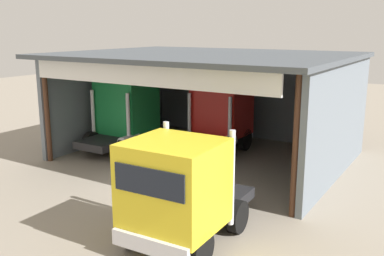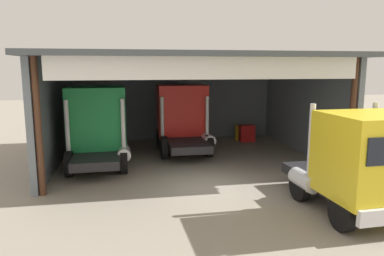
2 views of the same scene
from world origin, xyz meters
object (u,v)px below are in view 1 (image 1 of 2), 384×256
truck_red_left_bay (219,115)px  tool_cart (311,144)px  truck_yellow_right_bay (180,190)px  truck_green_center_left_bay (125,113)px  oil_drum (308,142)px

truck_red_left_bay → tool_cart: bearing=23.9°
truck_yellow_right_bay → tool_cart: size_ratio=4.99×
truck_green_center_left_bay → oil_drum: 9.57m
truck_yellow_right_bay → tool_cart: 11.44m
tool_cart → truck_red_left_bay: bearing=-156.8°
truck_green_center_left_bay → tool_cart: truck_green_center_left_bay is taller
tool_cart → oil_drum: bearing=119.9°
truck_yellow_right_bay → oil_drum: truck_yellow_right_bay is taller
oil_drum → tool_cart: tool_cart is taller
truck_green_center_left_bay → tool_cart: 9.58m
truck_red_left_bay → truck_yellow_right_bay: 10.32m
truck_red_left_bay → tool_cart: size_ratio=4.92×
oil_drum → tool_cart: (0.29, -0.50, 0.04)m
truck_yellow_right_bay → oil_drum: size_ratio=5.44×
truck_green_center_left_bay → tool_cart: (8.49, 4.19, -1.42)m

